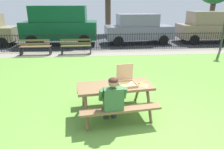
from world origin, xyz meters
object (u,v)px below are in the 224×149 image
(adult_at_table, at_px, (112,99))
(park_bench_left, at_px, (35,47))
(picnic_table_foreground, at_px, (115,92))
(park_bench_center, at_px, (76,46))
(pizza_box_open, at_px, (126,81))
(parked_car_far_right, at_px, (212,26))
(parked_car_right, at_px, (138,28))
(parked_car_center, at_px, (60,24))
(pizza_slice_on_table, at_px, (144,84))

(adult_at_table, bearing_deg, park_bench_left, 116.87)
(picnic_table_foreground, relative_size, adult_at_table, 1.65)
(adult_at_table, height_order, park_bench_left, adult_at_table)
(adult_at_table, relative_size, park_bench_center, 0.74)
(pizza_box_open, xyz_separation_m, parked_car_far_right, (7.34, 9.16, 0.24))
(parked_car_right, bearing_deg, park_bench_left, -155.12)
(adult_at_table, bearing_deg, park_bench_center, 101.20)
(park_bench_left, distance_m, parked_car_center, 3.08)
(pizza_box_open, bearing_deg, parked_car_right, 76.80)
(picnic_table_foreground, distance_m, park_bench_left, 7.35)
(pizza_box_open, height_order, adult_at_table, pizza_box_open)
(pizza_slice_on_table, xyz_separation_m, park_bench_left, (-4.30, 6.43, -0.36))
(adult_at_table, bearing_deg, picnic_table_foreground, 78.82)
(pizza_box_open, height_order, pizza_slice_on_table, pizza_box_open)
(park_bench_left, height_order, parked_car_far_right, parked_car_far_right)
(picnic_table_foreground, xyz_separation_m, parked_car_right, (2.44, 9.20, 0.41))
(pizza_slice_on_table, xyz_separation_m, parked_car_right, (1.74, 9.23, 0.23))
(adult_at_table, height_order, parked_car_center, parked_car_center)
(pizza_slice_on_table, distance_m, park_bench_left, 7.74)
(pizza_slice_on_table, bearing_deg, pizza_box_open, 170.75)
(picnic_table_foreground, bearing_deg, adult_at_table, -101.18)
(picnic_table_foreground, bearing_deg, pizza_box_open, 8.29)
(park_bench_center, height_order, parked_car_center, parked_car_center)
(parked_car_center, bearing_deg, parked_car_right, -0.02)
(picnic_table_foreground, distance_m, adult_at_table, 0.53)
(pizza_box_open, height_order, park_bench_left, pizza_box_open)
(pizza_slice_on_table, xyz_separation_m, parked_car_far_right, (6.93, 9.23, 0.32))
(picnic_table_foreground, xyz_separation_m, pizza_box_open, (0.29, 0.04, 0.26))
(pizza_slice_on_table, relative_size, parked_car_right, 0.07)
(pizza_box_open, xyz_separation_m, park_bench_left, (-3.89, 6.36, -0.44))
(pizza_box_open, xyz_separation_m, pizza_slice_on_table, (0.41, -0.07, -0.08))
(parked_car_center, relative_size, parked_car_far_right, 1.03)
(pizza_box_open, height_order, parked_car_center, parked_car_center)
(parked_car_center, bearing_deg, park_bench_center, -66.68)
(pizza_box_open, distance_m, parked_car_right, 9.41)
(parked_car_right, bearing_deg, pizza_box_open, -103.20)
(adult_at_table, bearing_deg, pizza_slice_on_table, 31.59)
(pizza_box_open, bearing_deg, parked_car_center, 107.94)
(pizza_slice_on_table, height_order, parked_car_center, parked_car_center)
(picnic_table_foreground, bearing_deg, park_bench_center, 102.95)
(picnic_table_foreground, xyz_separation_m, parked_car_far_right, (7.63, 9.21, 0.50))
(parked_car_right, bearing_deg, parked_car_far_right, 0.02)
(pizza_box_open, bearing_deg, parked_car_far_right, 51.30)
(adult_at_table, bearing_deg, parked_car_center, 104.85)
(park_bench_center, distance_m, parked_car_far_right, 9.54)
(pizza_slice_on_table, bearing_deg, parked_car_center, 110.10)
(parked_car_right, bearing_deg, adult_at_table, -104.63)
(picnic_table_foreground, bearing_deg, park_bench_left, 119.40)
(parked_car_far_right, bearing_deg, parked_car_center, -180.00)
(picnic_table_foreground, height_order, parked_car_right, parked_car_right)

